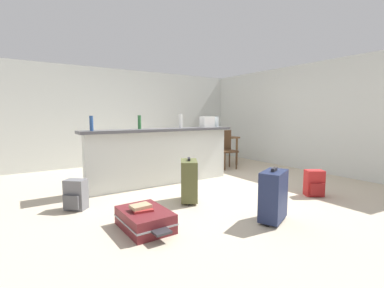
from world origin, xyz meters
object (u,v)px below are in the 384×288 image
bottle_green (139,122)px  backpack_red (314,184)px  dining_chair_near_partition (226,147)px  suitcase_flat_maroon (145,219)px  bottle_blue (91,123)px  dining_table (214,140)px  bottle_clear (217,122)px  bottle_white (181,121)px  backpack_grey (76,195)px  suitcase_upright_olive (189,180)px  book_stack (141,208)px  suitcase_upright_navy (273,195)px  dining_chair_far_side (202,143)px  grocery_bag (207,122)px

bottle_green → backpack_red: 3.13m
dining_chair_near_partition → suitcase_flat_maroon: (-3.12, -2.26, -0.41)m
bottle_blue → dining_table: size_ratio=0.22×
bottle_green → dining_table: bottle_green is taller
dining_chair_near_partition → suitcase_flat_maroon: bearing=-144.0°
suitcase_flat_maroon → bottle_green: bearing=69.0°
dining_table → suitcase_flat_maroon: (-3.16, -2.78, -0.54)m
bottle_clear → bottle_white: bearing=176.7°
dining_table → backpack_grey: dining_table is taller
dining_chair_near_partition → bottle_white: bearing=-161.3°
bottle_white → dining_chair_near_partition: size_ratio=0.28×
suitcase_upright_olive → book_stack: size_ratio=2.73×
bottle_blue → suitcase_upright_navy: bottle_blue is taller
bottle_clear → backpack_grey: 3.10m
backpack_red → bottle_green: bearing=135.8°
suitcase_flat_maroon → suitcase_upright_olive: (0.96, 0.56, 0.22)m
bottle_blue → bottle_white: bearing=2.5°
suitcase_upright_olive → bottle_clear: bearing=38.4°
bottle_clear → dining_chair_far_side: bottle_clear is taller
grocery_bag → bottle_white: bearing=-180.0°
bottle_white → dining_chair_far_side: 2.45m
grocery_bag → suitcase_upright_navy: grocery_bag is taller
dining_chair_far_side → suitcase_flat_maroon: size_ratio=1.12×
bottle_green → dining_chair_far_side: bearing=32.5°
bottle_white → bottle_clear: bearing=-3.3°
backpack_red → backpack_grey: bearing=156.9°
dining_table → suitcase_upright_navy: 3.88m
suitcase_flat_maroon → suitcase_upright_olive: 1.13m
bottle_green → suitcase_upright_navy: (0.73, -2.43, -0.85)m
suitcase_upright_navy → dining_chair_near_partition: bearing=59.7°
dining_table → backpack_grey: size_ratio=2.62×
bottle_clear → grocery_bag: bearing=167.1°
dining_chair_near_partition → backpack_grey: bearing=-162.7°
bottle_clear → backpack_grey: bearing=-169.4°
suitcase_upright_navy → backpack_grey: bearing=137.6°
bottle_clear → dining_chair_near_partition: (0.76, 0.60, -0.65)m
suitcase_flat_maroon → backpack_grey: 1.25m
backpack_red → suitcase_upright_navy: 1.45m
dining_chair_near_partition → dining_chair_far_side: (0.07, 1.10, 0.00)m
suitcase_flat_maroon → book_stack: 0.15m
grocery_bag → backpack_red: bearing=-71.7°
dining_chair_far_side → suitcase_flat_maroon: (-3.19, -3.37, -0.41)m
bottle_green → bottle_white: size_ratio=0.93×
backpack_red → book_stack: bearing=173.5°
suitcase_upright_olive → suitcase_flat_maroon: bearing=-149.7°
dining_chair_far_side → suitcase_upright_olive: dining_chair_far_side is taller
bottle_white → book_stack: bearing=-132.2°
dining_table → bottle_clear: bearing=-125.7°
bottle_blue → suitcase_upright_navy: bearing=-55.4°
backpack_grey → suitcase_upright_navy: suitcase_upright_navy is taller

